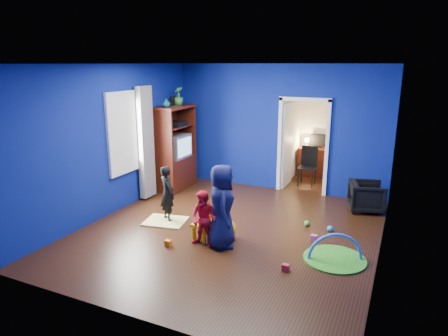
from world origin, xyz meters
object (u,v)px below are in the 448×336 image
at_px(toddler_red, 204,219).
at_px(crt_tv, 176,146).
at_px(child_black, 167,194).
at_px(play_mat, 335,259).
at_px(folding_chair, 307,167).
at_px(vase, 166,103).
at_px(study_desk, 316,162).
at_px(child_navy, 222,206).
at_px(tv_armoire, 175,148).
at_px(armchair, 367,197).
at_px(kid_chair, 202,226).
at_px(hopper_ball, 225,229).

distance_m(toddler_red, crt_tv, 3.31).
height_order(child_black, play_mat, child_black).
bearing_deg(toddler_red, folding_chair, 82.11).
distance_m(vase, study_desk, 4.28).
bearing_deg(toddler_red, child_navy, 30.21).
height_order(child_black, tv_armoire, tv_armoire).
xyz_separation_m(play_mat, study_desk, (-1.30, 4.56, 0.36)).
height_order(armchair, toddler_red, toddler_red).
bearing_deg(toddler_red, vase, 135.52).
distance_m(play_mat, study_desk, 4.75).
relative_size(child_black, child_navy, 0.78).
distance_m(study_desk, folding_chair, 0.96).
distance_m(kid_chair, play_mat, 2.20).
xyz_separation_m(child_black, child_navy, (1.39, -0.56, 0.15)).
bearing_deg(folding_chair, hopper_ball, -98.23).
bearing_deg(toddler_red, crt_tv, 131.40).
height_order(toddler_red, folding_chair, toddler_red).
distance_m(vase, play_mat, 4.95).
height_order(child_navy, folding_chair, child_navy).
bearing_deg(kid_chair, toddler_red, -43.25).
bearing_deg(play_mat, toddler_red, -168.47).
height_order(toddler_red, study_desk, toddler_red).
relative_size(crt_tv, hopper_ball, 1.90).
xyz_separation_m(child_black, vase, (-0.95, 1.54, 1.52)).
bearing_deg(crt_tv, study_desk, 41.27).
relative_size(tv_armoire, kid_chair, 3.92).
height_order(child_black, folding_chair, child_black).
bearing_deg(play_mat, study_desk, 105.92).
height_order(hopper_ball, play_mat, hopper_ball).
distance_m(armchair, toddler_red, 3.59).
bearing_deg(vase, play_mat, -23.82).
xyz_separation_m(child_black, folding_chair, (1.87, 3.32, -0.08)).
xyz_separation_m(child_navy, kid_chair, (-0.41, 0.07, -0.44)).
height_order(child_black, study_desk, child_black).
distance_m(armchair, child_black, 3.98).
height_order(child_black, hopper_ball, child_black).
xyz_separation_m(crt_tv, study_desk, (2.78, 2.44, -0.65)).
bearing_deg(play_mat, vase, 156.18).
relative_size(child_black, vase, 5.49).
relative_size(child_navy, kid_chair, 2.75).
xyz_separation_m(crt_tv, kid_chair, (1.90, -2.33, -0.77)).
distance_m(child_navy, study_desk, 4.87).
bearing_deg(vase, child_black, -58.23).
height_order(armchair, child_black, child_black).
relative_size(tv_armoire, hopper_ball, 5.32).
height_order(play_mat, study_desk, study_desk).
distance_m(toddler_red, folding_chair, 4.08).
distance_m(child_black, folding_chair, 3.81).
bearing_deg(tv_armoire, toddler_red, -50.48).
height_order(child_black, crt_tv, crt_tv).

